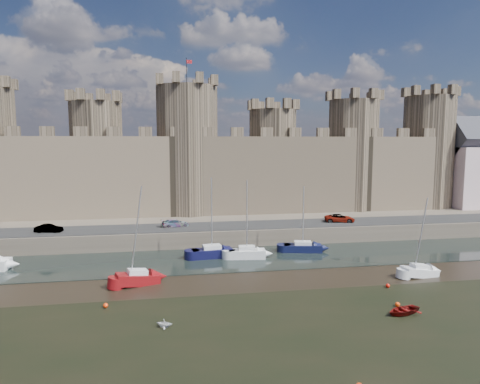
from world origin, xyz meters
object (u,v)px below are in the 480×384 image
Objects in this scene: car_1 at (49,229)px; sailboat_2 at (247,253)px; sailboat_3 at (303,247)px; sailboat_5 at (419,271)px; sailboat_4 at (138,278)px; car_3 at (340,218)px; sailboat_1 at (212,252)px; car_2 at (175,223)px.

car_1 is 29.07m from sailboat_2.
sailboat_3 is 16.31m from sailboat_5.
sailboat_4 reaches higher than sailboat_5.
car_3 is at bearing 12.19° from sailboat_4.
car_3 is at bearing -81.29° from car_1.
sailboat_5 is (9.99, -12.90, -0.05)m from sailboat_3.
sailboat_4 is at bearing -142.44° from sailboat_2.
sailboat_1 is 13.08m from sailboat_3.
sailboat_4 is at bearing 155.23° from car_2.
sailboat_5 is at bearing -24.17° from sailboat_2.
sailboat_1 reaches higher than car_3.
sailboat_4 reaches higher than car_1.
car_3 is at bearing 16.01° from sailboat_1.
car_1 is 0.92× the size of car_2.
car_3 is 36.13m from sailboat_4.
car_3 is at bearing 53.78° from sailboat_3.
car_3 is 0.46× the size of sailboat_2.
car_1 is 0.79× the size of car_3.
sailboat_2 is at bearing -154.58° from sailboat_3.
car_1 is 18.13m from car_2.
sailboat_2 is 0.96× the size of sailboat_4.
sailboat_2 is 1.13× the size of sailboat_5.
car_1 is 36.69m from sailboat_3.
car_1 is 0.35× the size of sailboat_4.
sailboat_1 is 1.03× the size of sailboat_2.
sailboat_1 is 13.17m from sailboat_4.
car_2 is 0.40× the size of sailboat_2.
sailboat_5 is at bearing -139.58° from car_2.
sailboat_3 is at bearing 6.63° from sailboat_4.
sailboat_4 is (-30.95, -18.49, -2.38)m from car_3.
sailboat_4 is (-4.37, -19.06, -2.31)m from car_2.
sailboat_2 is at bearing 12.75° from sailboat_4.
sailboat_1 is at bearing -165.46° from car_2.
sailboat_2 is at bearing 132.87° from car_3.
sailboat_5 is at bearing -40.82° from sailboat_3.
car_3 is 21.10m from sailboat_5.
sailboat_5 reaches higher than car_1.
sailboat_1 reaches higher than sailboat_3.
sailboat_5 is at bearing -164.26° from car_3.
car_2 is 14.37m from sailboat_2.
car_3 is (26.58, -0.57, 0.07)m from car_2.
car_2 is 0.45× the size of sailboat_3.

